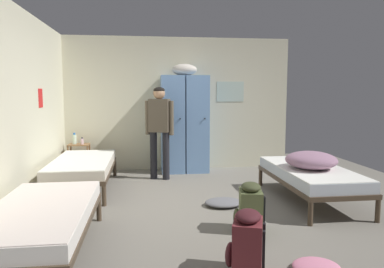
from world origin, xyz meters
name	(u,v)px	position (x,y,z in m)	size (l,w,h in m)	color
ground_plane	(194,204)	(0.00, 0.00, 0.00)	(7.75, 7.75, 0.00)	slate
room_backdrop	(114,107)	(-1.15, 1.18, 1.30)	(4.50, 4.90, 2.61)	beige
locker_bank	(184,122)	(0.10, 2.14, 0.97)	(0.90, 0.55, 2.07)	#6B93C6
shelf_unit	(79,156)	(-1.89, 2.17, 0.35)	(0.38, 0.30, 0.57)	brown
bed_left_front	(40,217)	(-1.64, -1.40, 0.38)	(0.90, 1.90, 0.49)	#473828
bed_right	(310,175)	(1.64, -0.05, 0.38)	(0.90, 1.90, 0.49)	#473828
bed_left_rear	(83,166)	(-1.64, 1.02, 0.38)	(0.90, 1.90, 0.49)	#473828
bedding_heap	(311,160)	(1.61, -0.13, 0.61)	(0.70, 0.71, 0.23)	gray
person_traveler	(159,124)	(-0.40, 1.57, 0.98)	(0.49, 0.30, 1.63)	black
water_bottle	(74,139)	(-1.97, 2.19, 0.66)	(0.07, 0.07, 0.21)	silver
lotion_bottle	(82,141)	(-1.82, 2.13, 0.63)	(0.05, 0.05, 0.13)	beige
backpack_maroon	(246,243)	(0.18, -1.95, 0.26)	(0.39, 0.38, 0.55)	maroon
backpack_olive	(250,208)	(0.48, -1.03, 0.26)	(0.38, 0.36, 0.55)	#566038
clothes_pile_grey	(224,202)	(0.39, -0.11, 0.05)	(0.51, 0.41, 0.09)	slate
clothes_pile_pink	(316,267)	(0.79, -2.02, 0.04)	(0.41, 0.38, 0.08)	pink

